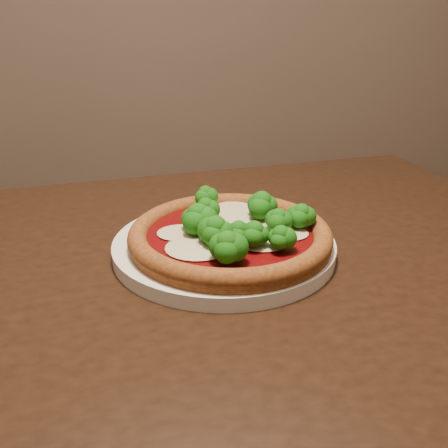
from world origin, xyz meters
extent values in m
cube|color=black|center=(0.15, -0.11, 0.73)|extent=(1.17, 0.98, 0.04)
cylinder|color=black|center=(0.58, 0.32, 0.35)|extent=(0.06, 0.06, 0.71)
cylinder|color=silver|center=(0.19, -0.03, 0.76)|extent=(0.28, 0.28, 0.02)
cylinder|color=brown|center=(0.19, -0.04, 0.77)|extent=(0.25, 0.25, 0.01)
torus|color=brown|center=(0.19, -0.04, 0.78)|extent=(0.25, 0.25, 0.02)
cylinder|color=#5E0406|center=(0.19, -0.04, 0.78)|extent=(0.21, 0.21, 0.00)
ellipsoid|color=beige|center=(0.18, 0.00, 0.78)|extent=(0.08, 0.07, 0.01)
ellipsoid|color=beige|center=(0.13, -0.04, 0.78)|extent=(0.05, 0.05, 0.00)
ellipsoid|color=beige|center=(0.25, -0.05, 0.78)|extent=(0.07, 0.06, 0.01)
ellipsoid|color=beige|center=(0.15, -0.08, 0.78)|extent=(0.08, 0.07, 0.01)
ellipsoid|color=beige|center=(0.23, 0.00, 0.78)|extent=(0.06, 0.06, 0.00)
ellipsoid|color=beige|center=(0.26, -0.06, 0.78)|extent=(0.05, 0.04, 0.00)
ellipsoid|color=beige|center=(0.21, 0.03, 0.78)|extent=(0.06, 0.05, 0.00)
ellipsoid|color=beige|center=(0.23, -0.08, 0.78)|extent=(0.06, 0.05, 0.00)
ellipsoid|color=#1D7E14|center=(0.20, -0.08, 0.80)|extent=(0.04, 0.04, 0.03)
ellipsoid|color=#1D7E14|center=(0.15, -0.04, 0.81)|extent=(0.05, 0.05, 0.04)
ellipsoid|color=#1D7E14|center=(0.28, -0.05, 0.80)|extent=(0.04, 0.04, 0.03)
ellipsoid|color=#1D7E14|center=(0.21, -0.09, 0.80)|extent=(0.04, 0.04, 0.03)
ellipsoid|color=#1D7E14|center=(0.24, -0.01, 0.81)|extent=(0.05, 0.05, 0.04)
ellipsoid|color=#1D7E14|center=(0.17, -0.08, 0.81)|extent=(0.05, 0.05, 0.04)
ellipsoid|color=#1D7E14|center=(0.17, -0.13, 0.81)|extent=(0.05, 0.05, 0.04)
ellipsoid|color=#1D7E14|center=(0.17, 0.05, 0.80)|extent=(0.04, 0.04, 0.03)
ellipsoid|color=#1D7E14|center=(0.17, 0.00, 0.80)|extent=(0.04, 0.04, 0.03)
ellipsoid|color=#1D7E14|center=(0.24, -0.10, 0.80)|extent=(0.04, 0.04, 0.03)
ellipsoid|color=#1D7E14|center=(0.25, -0.06, 0.80)|extent=(0.04, 0.04, 0.03)
ellipsoid|color=#1D7E14|center=(0.15, -0.04, 0.80)|extent=(0.04, 0.04, 0.03)
camera|label=1|loc=(0.09, -0.60, 1.04)|focal=40.00mm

